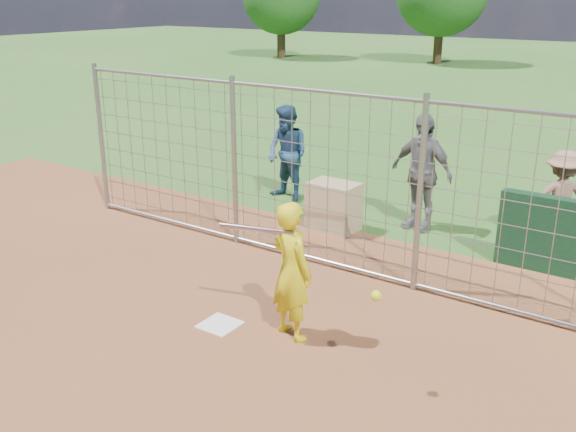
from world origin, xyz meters
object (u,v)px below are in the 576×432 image
Objects in this scene: bystander_b at (421,172)px; bystander_c at (560,199)px; bystander_a at (287,154)px; equipment_bin at (333,206)px; batter at (291,271)px.

bystander_c is (2.08, 0.47, -0.21)m from bystander_b.
bystander_b is 1.27× the size of bystander_c.
equipment_bin is (1.54, -0.91, -0.50)m from bystander_a.
bystander_b reaches higher than bystander_c.
bystander_b is at bearing -70.44° from batter.
batter is 1.07× the size of bystander_c.
equipment_bin is (-1.14, -0.86, -0.56)m from bystander_b.
batter reaches higher than bystander_c.
bystander_b is (-0.24, 4.16, 0.15)m from batter.
bystander_b reaches higher than equipment_bin.
batter is 2.03× the size of equipment_bin.
batter is at bearing -64.67° from equipment_bin.
bystander_a reaches higher than batter.
bystander_b is (2.68, -0.05, 0.07)m from bystander_a.
batter is 3.61m from equipment_bin.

